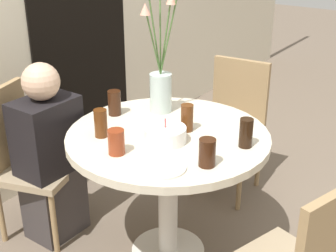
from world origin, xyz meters
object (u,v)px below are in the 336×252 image
object	(u,v)px
birthday_cake	(165,135)
chair_near_front	(233,121)
drink_glass_2	(114,103)
chair_left_flank	(25,155)
drink_glass_0	(187,118)
person_guest	(50,159)
side_plate	(162,167)
flower_vase	(160,77)
drink_glass_5	(246,133)
drink_glass_4	(116,142)
drink_glass_1	(101,123)
drink_glass_3	(207,153)

from	to	relation	value
birthday_cake	chair_near_front	bearing A→B (deg)	7.37
chair_near_front	drink_glass_2	xyz separation A→B (m)	(-0.82, 0.30, 0.32)
chair_left_flank	drink_glass_0	size ratio (longest dim) A/B	6.39
birthday_cake	person_guest	bearing A→B (deg)	100.90
side_plate	drink_glass_0	bearing A→B (deg)	18.48
chair_left_flank	drink_glass_0	distance (m)	0.99
drink_glass_0	person_guest	distance (m)	0.84
birthday_cake	chair_left_flank	bearing A→B (deg)	102.28
chair_left_flank	drink_glass_2	xyz separation A→B (m)	(0.30, -0.43, 0.32)
flower_vase	side_plate	distance (m)	0.66
birthday_cake	drink_glass_5	bearing A→B (deg)	-62.21
birthday_cake	drink_glass_4	distance (m)	0.25
chair_left_flank	flower_vase	distance (m)	0.89
drink_glass_1	person_guest	distance (m)	0.52
chair_near_front	flower_vase	xyz separation A→B (m)	(-0.64, 0.12, 0.45)
drink_glass_4	drink_glass_2	bearing A→B (deg)	42.44
drink_glass_5	person_guest	size ratio (longest dim) A/B	0.13
chair_near_front	side_plate	bearing A→B (deg)	-82.33
drink_glass_2	person_guest	size ratio (longest dim) A/B	0.13
chair_left_flank	person_guest	xyz separation A→B (m)	(0.05, -0.15, -0.00)
flower_vase	drink_glass_0	bearing A→B (deg)	-115.65
drink_glass_2	drink_glass_0	bearing A→B (deg)	-83.02
birthday_cake	person_guest	size ratio (longest dim) A/B	0.19
side_plate	drink_glass_5	bearing A→B (deg)	-25.98
drink_glass_2	drink_glass_3	world-z (taller)	drink_glass_2
drink_glass_3	drink_glass_4	distance (m)	0.41
birthday_cake	drink_glass_3	distance (m)	0.30
drink_glass_0	drink_glass_2	xyz separation A→B (m)	(-0.05, 0.43, -0.00)
chair_left_flank	drink_glass_2	size ratio (longest dim) A/B	6.52
flower_vase	drink_glass_4	xyz separation A→B (m)	(-0.52, -0.13, -0.14)
chair_left_flank	flower_vase	size ratio (longest dim) A/B	1.19
drink_glass_5	chair_left_flank	bearing A→B (deg)	106.95
birthday_cake	flower_vase	world-z (taller)	flower_vase
side_plate	drink_glass_3	xyz separation A→B (m)	(0.13, -0.14, 0.06)
drink_glass_3	flower_vase	bearing A→B (deg)	54.36
chair_left_flank	drink_glass_4	xyz separation A→B (m)	(-0.04, -0.74, 0.31)
person_guest	drink_glass_4	bearing A→B (deg)	-98.91
drink_glass_0	drink_glass_3	distance (m)	0.37
flower_vase	drink_glass_5	xyz separation A→B (m)	(-0.11, -0.57, -0.13)
chair_near_front	birthday_cake	distance (m)	0.98
drink_glass_0	drink_glass_1	world-z (taller)	drink_glass_1
drink_glass_0	drink_glass_2	bearing A→B (deg)	96.98
flower_vase	drink_glass_0	size ratio (longest dim) A/B	5.38
drink_glass_1	drink_glass_5	size ratio (longest dim) A/B	1.00
chair_near_front	drink_glass_1	bearing A→B (deg)	-104.21
chair_near_front	drink_glass_3	size ratio (longest dim) A/B	7.05
chair_near_front	drink_glass_1	world-z (taller)	chair_near_front
chair_near_front	drink_glass_5	bearing A→B (deg)	-64.18
flower_vase	drink_glass_1	xyz separation A→B (m)	(-0.42, 0.05, -0.13)
drink_glass_5	person_guest	bearing A→B (deg)	106.73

